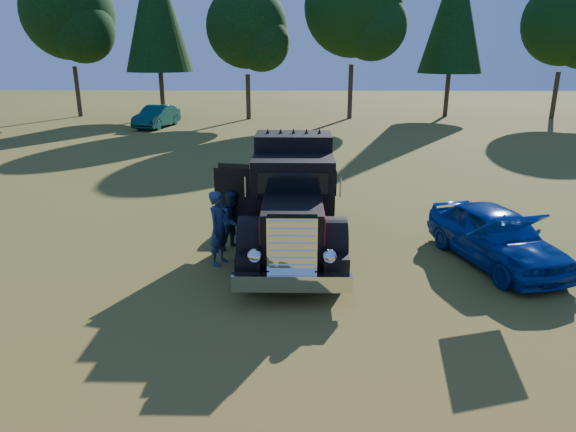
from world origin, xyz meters
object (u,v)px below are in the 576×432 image
(diamond_t_truck, at_px, (293,204))
(spectator_far, at_px, (233,220))
(distant_teal_car, at_px, (157,116))
(spectator_near, at_px, (219,228))
(hotrod_coupe, at_px, (496,235))

(diamond_t_truck, bearing_deg, spectator_far, 179.05)
(distant_teal_car, bearing_deg, spectator_near, -60.12)
(spectator_far, bearing_deg, spectator_near, -148.02)
(spectator_near, relative_size, spectator_far, 1.18)
(diamond_t_truck, relative_size, spectator_near, 3.79)
(spectator_far, height_order, distant_teal_car, spectator_far)
(diamond_t_truck, xyz_separation_m, hotrod_coupe, (5.09, -0.88, -0.55))
(spectator_near, bearing_deg, hotrod_coupe, -66.35)
(spectator_far, bearing_deg, distant_teal_car, 62.45)
(diamond_t_truck, relative_size, distant_teal_car, 1.56)
(spectator_far, distance_m, distant_teal_car, 24.49)
(distant_teal_car, bearing_deg, spectator_far, -58.86)
(hotrod_coupe, relative_size, distant_teal_car, 1.00)
(spectator_near, bearing_deg, diamond_t_truck, -37.65)
(spectator_far, bearing_deg, diamond_t_truck, -47.84)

